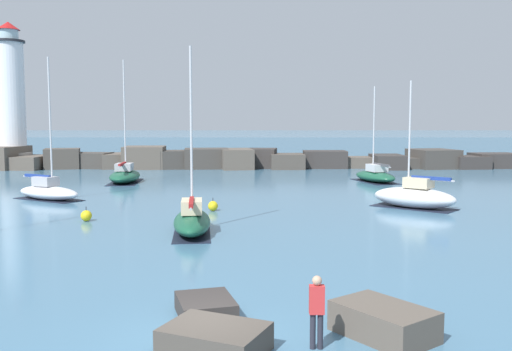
# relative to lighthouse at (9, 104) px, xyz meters

# --- Properties ---
(ground_plane) EXTENTS (600.00, 600.00, 0.00)m
(ground_plane) POSITION_rel_lighthouse_xyz_m (26.65, -51.84, -7.32)
(ground_plane) COLOR teal
(open_sea_beyond) EXTENTS (400.00, 116.00, 0.01)m
(open_sea_beyond) POSITION_rel_lighthouse_xyz_m (26.65, 59.57, -7.31)
(open_sea_beyond) COLOR #386684
(open_sea_beyond) RESTS_ON ground
(breakwater_jetty) EXTENTS (60.93, 7.44, 2.54)m
(breakwater_jetty) POSITION_rel_lighthouse_xyz_m (25.71, -0.50, -6.32)
(breakwater_jetty) COLOR brown
(breakwater_jetty) RESTS_ON ground
(lighthouse) EXTENTS (4.11, 4.11, 16.53)m
(lighthouse) POSITION_rel_lighthouse_xyz_m (0.00, 0.00, 0.00)
(lighthouse) COLOR gray
(lighthouse) RESTS_ON ground
(foreground_rocks) EXTENTS (6.98, 4.89, 0.79)m
(foreground_rocks) POSITION_rel_lighthouse_xyz_m (28.74, -51.58, -6.97)
(foreground_rocks) COLOR #4C443D
(foreground_rocks) RESTS_ON ground
(sailboat_moored_0) EXTENTS (5.53, 5.09, 7.91)m
(sailboat_moored_0) POSITION_rel_lighthouse_xyz_m (37.90, -30.17, -6.59)
(sailboat_moored_0) COLOR silver
(sailboat_moored_0) RESTS_ON ground
(sailboat_moored_1) EXTENTS (3.91, 6.22, 8.46)m
(sailboat_moored_1) POSITION_rel_lighthouse_xyz_m (38.62, -14.99, -6.74)
(sailboat_moored_1) COLOR #195138
(sailboat_moored_1) RESTS_ON ground
(sailboat_moored_2) EXTENTS (2.86, 6.44, 10.74)m
(sailboat_moored_2) POSITION_rel_lighthouse_xyz_m (16.40, -15.51, -6.67)
(sailboat_moored_2) COLOR #195138
(sailboat_moored_2) RESTS_ON ground
(sailboat_moored_3) EXTENTS (2.32, 5.89, 9.04)m
(sailboat_moored_3) POSITION_rel_lighthouse_xyz_m (24.84, -38.00, -6.70)
(sailboat_moored_3) COLOR #195138
(sailboat_moored_3) RESTS_ON ground
(sailboat_moored_4) EXTENTS (5.67, 4.45, 9.72)m
(sailboat_moored_4) POSITION_rel_lighthouse_xyz_m (13.60, -26.42, -6.72)
(sailboat_moored_4) COLOR white
(sailboat_moored_4) RESTS_ON ground
(mooring_buoy_orange_near) EXTENTS (0.60, 0.60, 0.80)m
(mooring_buoy_orange_near) POSITION_rel_lighthouse_xyz_m (25.37, -31.39, -7.02)
(mooring_buoy_orange_near) COLOR yellow
(mooring_buoy_orange_near) RESTS_ON ground
(mooring_buoy_far_side) EXTENTS (0.60, 0.60, 0.80)m
(mooring_buoy_far_side) POSITION_rel_lighthouse_xyz_m (18.75, -34.92, -7.02)
(mooring_buoy_far_side) COLOR yellow
(mooring_buoy_far_side) RESTS_ON ground
(person_on_rocks) EXTENTS (0.36, 0.24, 1.79)m
(person_on_rocks) POSITION_rel_lighthouse_xyz_m (29.42, -52.29, -6.31)
(person_on_rocks) COLOR #282833
(person_on_rocks) RESTS_ON ground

